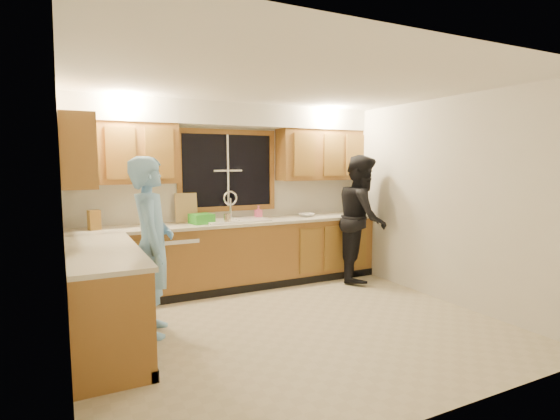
# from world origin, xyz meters

# --- Properties ---
(floor) EXTENTS (4.20, 4.20, 0.00)m
(floor) POSITION_xyz_m (0.00, 0.00, 0.00)
(floor) COLOR #C2B595
(floor) RESTS_ON ground
(ceiling) EXTENTS (4.20, 4.20, 0.00)m
(ceiling) POSITION_xyz_m (0.00, 0.00, 2.50)
(ceiling) COLOR white
(wall_back) EXTENTS (4.20, 0.00, 4.20)m
(wall_back) POSITION_xyz_m (0.00, 1.90, 1.25)
(wall_back) COLOR silver
(wall_back) RESTS_ON ground
(wall_left) EXTENTS (0.00, 3.80, 3.80)m
(wall_left) POSITION_xyz_m (-2.10, 0.00, 1.25)
(wall_left) COLOR silver
(wall_left) RESTS_ON ground
(wall_right) EXTENTS (0.00, 3.80, 3.80)m
(wall_right) POSITION_xyz_m (2.10, 0.00, 1.25)
(wall_right) COLOR silver
(wall_right) RESTS_ON ground
(base_cabinets_back) EXTENTS (4.20, 0.60, 0.88)m
(base_cabinets_back) POSITION_xyz_m (0.00, 1.60, 0.44)
(base_cabinets_back) COLOR olive
(base_cabinets_back) RESTS_ON ground
(base_cabinets_left) EXTENTS (0.60, 1.90, 0.88)m
(base_cabinets_left) POSITION_xyz_m (-1.80, 0.35, 0.44)
(base_cabinets_left) COLOR olive
(base_cabinets_left) RESTS_ON ground
(countertop_back) EXTENTS (4.20, 0.63, 0.04)m
(countertop_back) POSITION_xyz_m (0.00, 1.58, 0.90)
(countertop_back) COLOR beige
(countertop_back) RESTS_ON base_cabinets_back
(countertop_left) EXTENTS (0.63, 1.90, 0.04)m
(countertop_left) POSITION_xyz_m (-1.79, 0.35, 0.90)
(countertop_left) COLOR beige
(countertop_left) RESTS_ON base_cabinets_left
(upper_cabinets_left) EXTENTS (1.35, 0.33, 0.75)m
(upper_cabinets_left) POSITION_xyz_m (-1.43, 1.73, 1.83)
(upper_cabinets_left) COLOR olive
(upper_cabinets_left) RESTS_ON wall_back
(upper_cabinets_right) EXTENTS (1.35, 0.33, 0.75)m
(upper_cabinets_right) POSITION_xyz_m (1.43, 1.73, 1.83)
(upper_cabinets_right) COLOR olive
(upper_cabinets_right) RESTS_ON wall_back
(upper_cabinets_return) EXTENTS (0.33, 0.90, 0.75)m
(upper_cabinets_return) POSITION_xyz_m (-1.94, 1.12, 1.83)
(upper_cabinets_return) COLOR olive
(upper_cabinets_return) RESTS_ON wall_left
(soffit) EXTENTS (4.20, 0.35, 0.30)m
(soffit) POSITION_xyz_m (0.00, 1.72, 2.35)
(soffit) COLOR white
(soffit) RESTS_ON wall_back
(window_frame) EXTENTS (1.44, 0.03, 1.14)m
(window_frame) POSITION_xyz_m (0.00, 1.89, 1.60)
(window_frame) COLOR black
(window_frame) RESTS_ON wall_back
(sink) EXTENTS (0.86, 0.52, 0.57)m
(sink) POSITION_xyz_m (0.00, 1.60, 0.86)
(sink) COLOR white
(sink) RESTS_ON countertop_back
(dishwasher) EXTENTS (0.60, 0.56, 0.82)m
(dishwasher) POSITION_xyz_m (-0.85, 1.59, 0.41)
(dishwasher) COLOR white
(dishwasher) RESTS_ON floor
(stove) EXTENTS (0.58, 0.75, 0.90)m
(stove) POSITION_xyz_m (-1.80, -0.22, 0.45)
(stove) COLOR white
(stove) RESTS_ON floor
(man) EXTENTS (0.55, 0.72, 1.77)m
(man) POSITION_xyz_m (-1.33, 0.45, 0.89)
(man) COLOR #7DB8EC
(man) RESTS_ON floor
(woman) EXTENTS (1.09, 1.12, 1.82)m
(woman) POSITION_xyz_m (1.79, 1.16, 0.91)
(woman) COLOR black
(woman) RESTS_ON floor
(knife_block) EXTENTS (0.15, 0.14, 0.23)m
(knife_block) POSITION_xyz_m (-1.77, 1.62, 1.04)
(knife_block) COLOR olive
(knife_block) RESTS_ON countertop_back
(cutting_board) EXTENTS (0.30, 0.13, 0.39)m
(cutting_board) POSITION_xyz_m (-0.62, 1.81, 1.11)
(cutting_board) COLOR tan
(cutting_board) RESTS_ON countertop_back
(dish_crate) EXTENTS (0.31, 0.30, 0.13)m
(dish_crate) POSITION_xyz_m (-0.48, 1.58, 0.98)
(dish_crate) COLOR green
(dish_crate) RESTS_ON countertop_back
(soap_bottle) EXTENTS (0.10, 0.10, 0.18)m
(soap_bottle) POSITION_xyz_m (0.39, 1.71, 1.01)
(soap_bottle) COLOR #FF6193
(soap_bottle) RESTS_ON countertop_back
(bowl) EXTENTS (0.26, 0.26, 0.05)m
(bowl) POSITION_xyz_m (1.10, 1.58, 0.95)
(bowl) COLOR silver
(bowl) RESTS_ON countertop_back
(can_left) EXTENTS (0.08, 0.08, 0.13)m
(can_left) POSITION_xyz_m (-0.20, 1.41, 0.98)
(can_left) COLOR #C0B194
(can_left) RESTS_ON countertop_back
(can_right) EXTENTS (0.08, 0.08, 0.12)m
(can_right) POSITION_xyz_m (-0.16, 1.47, 0.98)
(can_right) COLOR #C0B194
(can_right) RESTS_ON countertop_back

